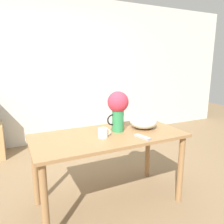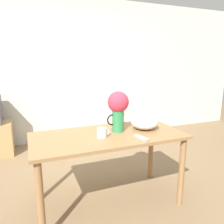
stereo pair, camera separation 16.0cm
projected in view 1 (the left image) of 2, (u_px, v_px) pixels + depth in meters
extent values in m
plane|color=#7F6647|center=(97.00, 202.00, 2.34)|extent=(12.00, 12.00, 0.00)
cube|color=silver|center=(52.00, 72.00, 3.89)|extent=(8.00, 0.05, 2.60)
cube|color=olive|center=(109.00, 136.00, 2.17)|extent=(1.50, 0.72, 0.03)
cylinder|color=olive|center=(45.00, 206.00, 1.70)|extent=(0.06, 0.06, 0.73)
cylinder|color=olive|center=(181.00, 169.00, 2.28)|extent=(0.06, 0.06, 0.73)
cylinder|color=olive|center=(35.00, 172.00, 2.22)|extent=(0.06, 0.06, 0.73)
cylinder|color=olive|center=(148.00, 149.00, 2.81)|extent=(0.06, 0.06, 0.73)
cylinder|color=#2D844C|center=(118.00, 120.00, 2.25)|extent=(0.12, 0.12, 0.23)
cone|color=#2D844C|center=(122.00, 112.00, 2.26)|extent=(0.04, 0.04, 0.06)
torus|color=black|center=(112.00, 120.00, 2.22)|extent=(0.12, 0.01, 0.12)
sphere|color=#3D7033|center=(118.00, 106.00, 2.22)|extent=(0.16, 0.16, 0.16)
sphere|color=#CC3347|center=(118.00, 102.00, 2.21)|extent=(0.22, 0.22, 0.22)
cylinder|color=white|center=(103.00, 133.00, 2.07)|extent=(0.09, 0.09, 0.09)
torus|color=white|center=(108.00, 132.00, 2.09)|extent=(0.06, 0.01, 0.06)
ellipsoid|color=silver|center=(143.00, 122.00, 2.35)|extent=(0.29, 0.29, 0.15)
cube|color=#999999|center=(143.00, 137.00, 2.06)|extent=(0.09, 0.18, 0.02)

